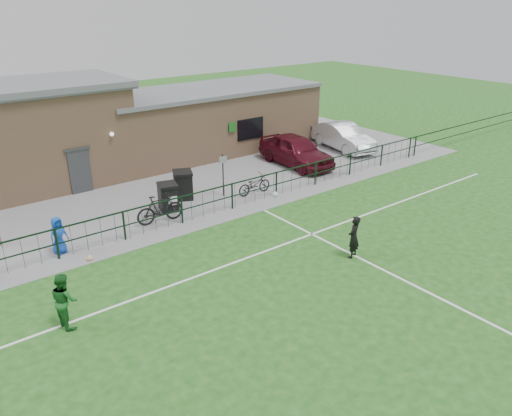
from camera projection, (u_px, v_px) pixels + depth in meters
ground at (354, 296)px, 15.52m from camera, size 90.00×90.00×0.00m
paving_strip at (154, 180)px, 25.37m from camera, size 34.00×13.00×0.02m
pitch_line_touch at (216, 216)px, 21.21m from camera, size 28.00×0.10×0.01m
pitch_line_mid at (272, 249)px, 18.43m from camera, size 28.00×0.10×0.01m
pitch_line_perp at (395, 276)px, 16.64m from camera, size 0.10×16.00×0.01m
perimeter_fence at (213, 201)px, 21.12m from camera, size 28.00×0.10×1.20m
wheelie_bin_left at (168, 198)px, 21.57m from camera, size 0.94×1.01×1.12m
wheelie_bin_right at (183, 186)px, 22.82m from camera, size 1.10×1.16×1.22m
sign_post at (223, 175)px, 22.97m from camera, size 0.07×0.07×2.00m
car_maroon at (296, 150)px, 27.33m from camera, size 2.21×5.00×1.68m
car_silver at (343, 137)px, 30.27m from camera, size 2.42×4.91×1.55m
bicycle_d at (160, 209)px, 20.34m from camera, size 2.04×0.74×1.20m
bicycle_e at (254, 184)px, 23.38m from camera, size 1.78×0.65×0.93m
spectator_child at (58, 235)px, 17.85m from camera, size 0.78×0.63×1.39m
goalkeeper_kick at (351, 236)px, 17.58m from camera, size 1.94×2.94×2.07m
outfield_player at (64, 300)px, 13.83m from camera, size 0.71×0.87×1.64m
ball_ground at (90, 258)px, 17.54m from camera, size 0.21×0.21×0.21m
clubhouse at (109, 129)px, 26.20m from camera, size 24.25×5.40×4.96m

